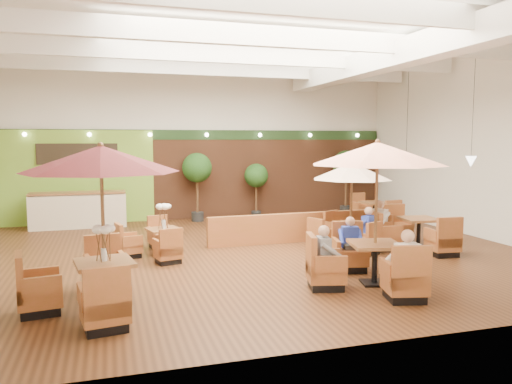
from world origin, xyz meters
name	(u,v)px	position (x,y,z in m)	size (l,w,h in m)	color
room	(247,112)	(0.25, 1.22, 3.63)	(14.04, 14.00, 5.52)	#381E0F
service_counter	(79,210)	(-4.40, 5.10, 0.58)	(3.00, 0.75, 1.18)	beige
booth_divider	(309,227)	(2.01, 0.96, 0.41)	(5.91, 0.18, 0.82)	brown
table_0	(97,191)	(-3.61, -3.33, 2.01)	(2.74, 2.86, 2.84)	brown
table_1	(373,181)	(1.54, -3.38, 2.06)	(2.81, 2.95, 2.89)	brown
table_2	(352,188)	(2.76, -0.15, 1.61)	(2.43, 2.43, 2.33)	brown
table_3	(155,238)	(-2.36, 0.35, 0.44)	(1.64, 2.37, 1.45)	brown
table_4	(409,234)	(4.19, -0.68, 0.38)	(1.87, 2.75, 1.01)	brown
table_5	(374,213)	(5.40, 3.22, 0.35)	(0.90, 2.51, 0.93)	brown
topiary_0	(197,170)	(-0.44, 5.30, 1.80)	(1.04, 1.04, 2.42)	black
topiary_1	(256,178)	(1.73, 5.30, 1.50)	(0.87, 0.87, 2.01)	black
topiary_2	(346,167)	(5.35, 5.30, 1.84)	(1.06, 1.06, 2.47)	black
diner_0	(406,258)	(1.62, -4.45, 0.77)	(0.42, 0.34, 0.84)	white
diner_1	(350,238)	(1.62, -2.33, 0.73)	(0.40, 0.36, 0.74)	#263AA5
diner_2	(326,250)	(0.56, -3.39, 0.75)	(0.35, 0.41, 0.78)	slate
diner_3	(367,225)	(2.76, -1.00, 0.74)	(0.43, 0.41, 0.75)	#263AA5
diner_4	(379,218)	(3.60, -0.15, 0.75)	(0.42, 0.43, 0.77)	white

